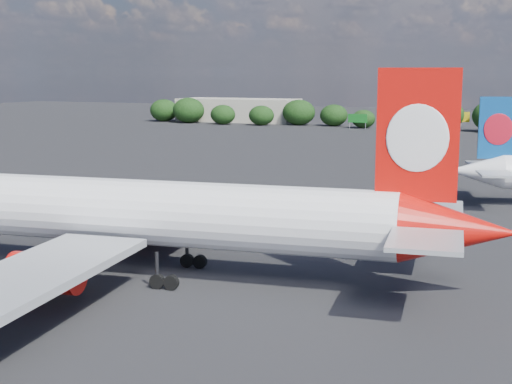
% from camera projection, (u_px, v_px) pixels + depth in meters
% --- Properties ---
extents(ground, '(500.00, 500.00, 0.00)m').
position_uv_depth(ground, '(280.00, 189.00, 106.28)').
color(ground, black).
rests_on(ground, ground).
extents(qantas_airliner, '(53.66, 51.12, 17.50)m').
position_uv_depth(qantas_airliner, '(168.00, 216.00, 59.54)').
color(qantas_airliner, white).
rests_on(qantas_airliner, ground).
extents(terminal_building, '(42.00, 16.00, 8.00)m').
position_uv_depth(terminal_building, '(239.00, 110.00, 250.39)').
color(terminal_building, '#A29A8B').
rests_on(terminal_building, ground).
extents(highway_sign, '(6.00, 0.30, 4.50)m').
position_uv_depth(highway_sign, '(358.00, 119.00, 218.26)').
color(highway_sign, '#125D1A').
rests_on(highway_sign, ground).
extents(billboard_yellow, '(5.00, 0.30, 5.50)m').
position_uv_depth(billboard_yellow, '(461.00, 117.00, 212.31)').
color(billboard_yellow, gold).
rests_on(billboard_yellow, ground).
extents(horizon_treeline, '(204.63, 14.97, 9.32)m').
position_uv_depth(horizon_treeline, '(451.00, 117.00, 211.72)').
color(horizon_treeline, black).
rests_on(horizon_treeline, ground).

